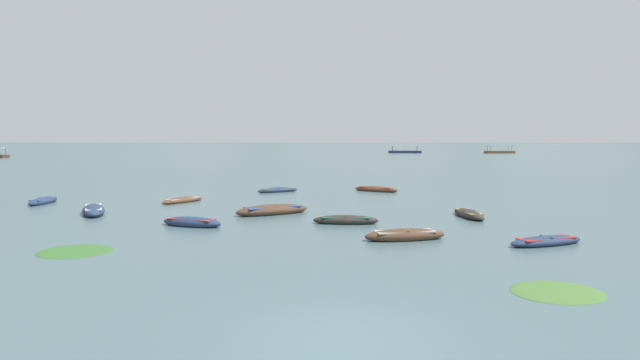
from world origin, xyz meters
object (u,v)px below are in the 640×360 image
at_px(rowboat_7, 183,200).
at_px(ferry_1, 499,152).
at_px(rowboat_1, 546,241).
at_px(rowboat_6, 272,210).
at_px(rowboat_2, 192,222).
at_px(ferry_0, 405,152).
at_px(rowboat_4, 405,235).
at_px(rowboat_8, 94,210).
at_px(rowboat_10, 43,201).
at_px(rowboat_0, 346,220).
at_px(rowboat_5, 469,214).
at_px(rowboat_9, 278,190).
at_px(rowboat_3, 376,189).

relative_size(rowboat_7, ferry_1, 0.35).
xyz_separation_m(rowboat_1, ferry_1, (60.06, 135.31, 0.31)).
bearing_deg(rowboat_7, rowboat_6, -44.91).
distance_m(rowboat_7, ferry_1, 142.46).
distance_m(rowboat_2, ferry_0, 143.22).
distance_m(rowboat_4, rowboat_8, 17.54).
height_order(rowboat_8, ferry_1, ferry_1).
distance_m(rowboat_6, ferry_0, 138.62).
bearing_deg(rowboat_6, rowboat_10, 157.86).
xyz_separation_m(rowboat_0, rowboat_4, (1.83, -4.19, 0.01)).
distance_m(rowboat_0, rowboat_7, 13.23).
distance_m(rowboat_4, rowboat_6, 9.44).
distance_m(rowboat_8, rowboat_10, 6.78).
distance_m(rowboat_5, rowboat_9, 17.10).
height_order(rowboat_3, rowboat_9, rowboat_3).
height_order(rowboat_3, rowboat_5, rowboat_3).
distance_m(rowboat_1, rowboat_9, 23.46).
height_order(rowboat_7, rowboat_9, rowboat_9).
distance_m(rowboat_2, rowboat_10, 14.36).
xyz_separation_m(rowboat_7, ferry_0, (47.79, 126.32, 0.31)).
relative_size(rowboat_3, rowboat_4, 1.01).
xyz_separation_m(rowboat_2, rowboat_5, (14.04, 1.52, -0.02)).
bearing_deg(rowboat_6, rowboat_4, -55.42).
height_order(rowboat_1, rowboat_9, rowboat_9).
relative_size(rowboat_5, rowboat_10, 1.08).
bearing_deg(ferry_1, rowboat_3, -118.64).
height_order(rowboat_4, rowboat_10, rowboat_4).
relative_size(rowboat_0, rowboat_8, 0.77).
bearing_deg(rowboat_6, ferry_1, 60.75).
distance_m(rowboat_5, rowboat_6, 10.48).
xyz_separation_m(rowboat_8, rowboat_9, (10.21, 10.84, -0.04)).
bearing_deg(rowboat_4, rowboat_2, 155.46).
height_order(rowboat_0, rowboat_10, rowboat_10).
xyz_separation_m(rowboat_1, rowboat_3, (-2.38, 20.98, 0.03)).
distance_m(rowboat_3, ferry_0, 125.07).
xyz_separation_m(rowboat_4, rowboat_7, (-11.17, 13.56, -0.04)).
relative_size(rowboat_9, ferry_0, 0.32).
bearing_deg(rowboat_7, rowboat_10, 179.20).
height_order(rowboat_8, rowboat_10, rowboat_8).
xyz_separation_m(rowboat_6, rowboat_9, (0.41, 11.89, -0.06)).
relative_size(rowboat_2, ferry_1, 0.37).
bearing_deg(rowboat_3, rowboat_5, -81.22).
distance_m(rowboat_7, rowboat_10, 8.72).
xyz_separation_m(rowboat_1, rowboat_7, (-16.33, 15.06, 0.00)).
height_order(rowboat_6, rowboat_9, rowboat_6).
bearing_deg(rowboat_6, rowboat_5, -11.49).
distance_m(rowboat_4, rowboat_7, 17.57).
height_order(rowboat_5, rowboat_8, rowboat_8).
height_order(rowboat_3, rowboat_6, rowboat_6).
bearing_deg(rowboat_7, rowboat_0, -45.11).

